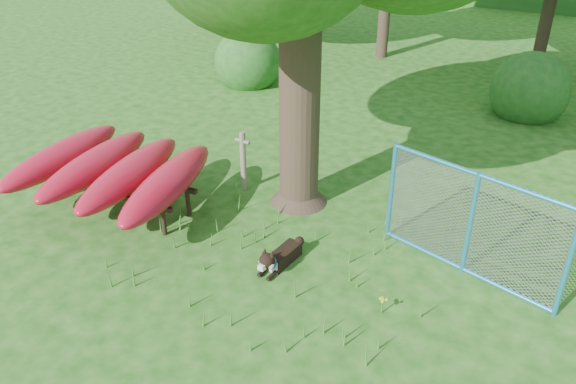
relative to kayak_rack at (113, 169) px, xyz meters
The scene contains 8 objects.
ground 3.09m from the kayak_rack, 14.80° to the right, with size 80.00×80.00×0.00m, color #194E0F.
wooden_post 2.19m from the kayak_rack, 49.82° to the left, with size 0.30×0.11×1.11m.
kayak_rack is the anchor object (origin of this frame).
husky_dog 3.26m from the kayak_rack, ahead, with size 0.27×0.98×0.44m.
fence_section 5.62m from the kayak_rack, 13.37° to the left, with size 2.62×0.69×2.61m.
wildflower_clump 4.89m from the kayak_rack, ahead, with size 0.11×0.12×0.25m.
shrub_left 7.09m from the kayak_rack, 107.30° to the left, with size 1.80×1.80×1.80m, color #1D581C.
shrub_mid 9.61m from the kayak_rack, 59.22° to the left, with size 1.80×1.80×1.80m, color #1D581C.
Camera 1 is at (3.86, -4.70, 4.80)m, focal length 35.00 mm.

